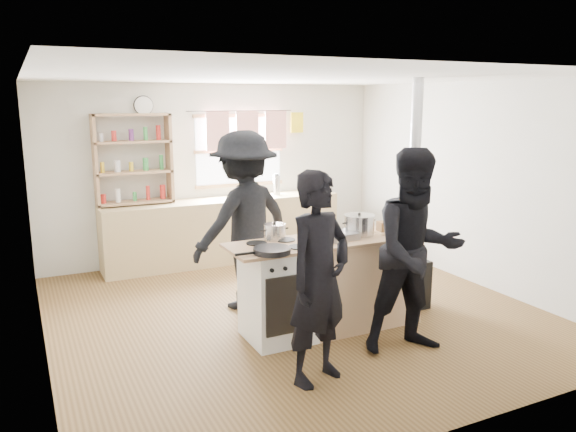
# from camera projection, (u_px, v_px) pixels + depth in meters

# --- Properties ---
(ground) EXTENTS (5.00, 5.00, 0.01)m
(ground) POSITION_uv_depth(u_px,v_px,m) (294.00, 312.00, 6.14)
(ground) COLOR brown
(ground) RESTS_ON ground
(back_counter) EXTENTS (3.40, 0.55, 0.90)m
(back_counter) POSITION_uv_depth(u_px,v_px,m) (224.00, 230.00, 8.01)
(back_counter) COLOR tan
(back_counter) RESTS_ON ground
(shelving_unit) EXTENTS (1.00, 0.28, 1.20)m
(shelving_unit) POSITION_uv_depth(u_px,v_px,m) (133.00, 159.00, 7.38)
(shelving_unit) COLOR tan
(shelving_unit) RESTS_ON back_counter
(thermos) EXTENTS (0.10, 0.10, 0.29)m
(thermos) POSITION_uv_depth(u_px,v_px,m) (277.00, 185.00, 8.24)
(thermos) COLOR silver
(thermos) RESTS_ON back_counter
(cooking_island) EXTENTS (1.97, 0.64, 0.93)m
(cooking_island) POSITION_uv_depth(u_px,v_px,m) (331.00, 284.00, 5.63)
(cooking_island) COLOR white
(cooking_island) RESTS_ON ground
(skillet_greens) EXTENTS (0.35, 0.35, 0.05)m
(skillet_greens) POSITION_uv_depth(u_px,v_px,m) (272.00, 250.00, 5.01)
(skillet_greens) COLOR black
(skillet_greens) RESTS_ON cooking_island
(roast_tray) EXTENTS (0.37, 0.28, 0.07)m
(roast_tray) POSITION_uv_depth(u_px,v_px,m) (338.00, 235.00, 5.51)
(roast_tray) COLOR silver
(roast_tray) RESTS_ON cooking_island
(stockpot_stove) EXTENTS (0.22, 0.22, 0.18)m
(stockpot_stove) POSITION_uv_depth(u_px,v_px,m) (275.00, 232.00, 5.49)
(stockpot_stove) COLOR silver
(stockpot_stove) RESTS_ON cooking_island
(stockpot_counter) EXTENTS (0.32, 0.32, 0.23)m
(stockpot_counter) POSITION_uv_depth(u_px,v_px,m) (359.00, 225.00, 5.67)
(stockpot_counter) COLOR #B0B0B2
(stockpot_counter) RESTS_ON cooking_island
(bread_board) EXTENTS (0.29, 0.22, 0.12)m
(bread_board) POSITION_uv_depth(u_px,v_px,m) (388.00, 228.00, 5.79)
(bread_board) COLOR tan
(bread_board) RESTS_ON cooking_island
(flue_heater) EXTENTS (0.35, 0.35, 2.50)m
(flue_heater) POSITION_uv_depth(u_px,v_px,m) (411.00, 251.00, 6.18)
(flue_heater) COLOR black
(flue_heater) RESTS_ON ground
(person_near_left) EXTENTS (0.74, 0.60, 1.74)m
(person_near_left) POSITION_uv_depth(u_px,v_px,m) (319.00, 278.00, 4.49)
(person_near_left) COLOR black
(person_near_left) RESTS_ON ground
(person_near_right) EXTENTS (1.03, 0.87, 1.87)m
(person_near_right) POSITION_uv_depth(u_px,v_px,m) (416.00, 252.00, 5.03)
(person_near_right) COLOR black
(person_near_right) RESTS_ON ground
(person_far) EXTENTS (1.42, 1.07, 1.96)m
(person_far) POSITION_uv_depth(u_px,v_px,m) (244.00, 221.00, 6.12)
(person_far) COLOR black
(person_far) RESTS_ON ground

